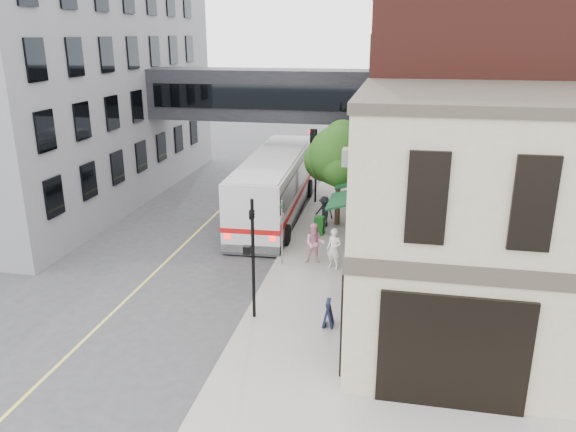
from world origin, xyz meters
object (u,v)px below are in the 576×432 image
at_px(pedestrian_b, 315,243).
at_px(sandwich_board, 328,313).
at_px(bus, 275,183).
at_px(newspaper_box, 319,225).
at_px(pedestrian_a, 334,249).
at_px(pedestrian_c, 324,212).

relative_size(pedestrian_b, sandwich_board, 1.91).
bearing_deg(bus, newspaper_box, -45.03).
bearing_deg(bus, pedestrian_a, -59.66).
height_order(pedestrian_a, pedestrian_b, pedestrian_b).
relative_size(pedestrian_c, sandwich_board, 1.72).
xyz_separation_m(bus, newspaper_box, (3.00, -3.00, -1.33)).
bearing_deg(pedestrian_c, sandwich_board, -54.96).
bearing_deg(newspaper_box, pedestrian_a, -64.59).
xyz_separation_m(bus, pedestrian_c, (3.08, -1.76, -0.97)).
relative_size(pedestrian_a, newspaper_box, 1.91).
xyz_separation_m(pedestrian_c, sandwich_board, (1.59, -10.66, -0.35)).
height_order(bus, sandwich_board, bus).
bearing_deg(sandwich_board, pedestrian_c, 97.42).
xyz_separation_m(bus, pedestrian_a, (4.24, -7.25, -0.90)).
xyz_separation_m(pedestrian_a, pedestrian_c, (-1.16, 5.49, -0.07)).
height_order(bus, pedestrian_c, bus).
distance_m(pedestrian_c, sandwich_board, 10.78).
bearing_deg(pedestrian_c, bus, 176.90).
height_order(pedestrian_a, sandwich_board, pedestrian_a).
xyz_separation_m(pedestrian_a, newspaper_box, (-1.24, 4.24, -0.43)).
relative_size(bus, pedestrian_b, 7.04).
distance_m(bus, pedestrian_b, 7.63).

